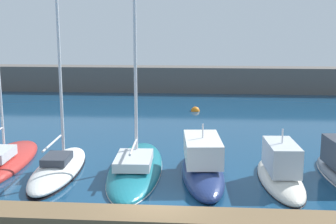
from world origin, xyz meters
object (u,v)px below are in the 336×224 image
(sailboat_white_second, at_px, (59,166))
(mooring_buoy_orange, at_px, (195,111))
(motorboat_ivory_fifth, at_px, (280,173))
(sailboat_teal_third, at_px, (136,167))
(motorboat_navy_fourth, at_px, (202,165))

(sailboat_white_second, bearing_deg, mooring_buoy_orange, -23.66)
(sailboat_white_second, relative_size, motorboat_ivory_fifth, 2.19)
(sailboat_teal_third, relative_size, motorboat_ivory_fifth, 2.28)
(motorboat_ivory_fifth, bearing_deg, sailboat_white_second, 84.45)
(motorboat_ivory_fifth, distance_m, mooring_buoy_orange, 19.04)
(motorboat_navy_fourth, bearing_deg, sailboat_teal_third, 74.84)
(mooring_buoy_orange, bearing_deg, sailboat_white_second, -111.21)
(sailboat_white_second, xyz_separation_m, mooring_buoy_orange, (6.95, 17.92, -0.36))
(motorboat_ivory_fifth, relative_size, mooring_buoy_orange, 8.46)
(sailboat_white_second, distance_m, mooring_buoy_orange, 19.22)
(sailboat_white_second, relative_size, mooring_buoy_orange, 18.51)
(sailboat_white_second, xyz_separation_m, motorboat_ivory_fifth, (11.47, -0.57, 0.14))
(sailboat_teal_third, height_order, motorboat_navy_fourth, sailboat_teal_third)
(sailboat_white_second, height_order, mooring_buoy_orange, sailboat_white_second)
(motorboat_navy_fourth, relative_size, mooring_buoy_orange, 9.94)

